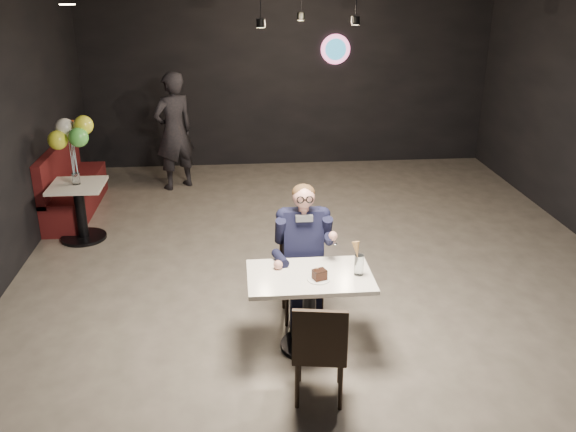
{
  "coord_description": "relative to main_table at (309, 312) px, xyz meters",
  "views": [
    {
      "loc": [
        -0.95,
        -6.07,
        3.23
      ],
      "look_at": [
        -0.47,
        -0.73,
        1.07
      ],
      "focal_mm": 38.0,
      "sensor_mm": 36.0,
      "label": 1
    }
  ],
  "objects": [
    {
      "name": "main_table",
      "position": [
        0.0,
        0.0,
        0.0
      ],
      "size": [
        1.1,
        0.7,
        0.75
      ],
      "primitive_type": "cube",
      "color": "silver",
      "rests_on": "floor"
    },
    {
      "name": "dessert_plate",
      "position": [
        0.07,
        -0.1,
        0.38
      ],
      "size": [
        0.2,
        0.2,
        0.01
      ],
      "primitive_type": "cylinder",
      "color": "white",
      "rests_on": "main_table"
    },
    {
      "name": "sundae_glass",
      "position": [
        0.43,
        -0.03,
        0.47
      ],
      "size": [
        0.08,
        0.08,
        0.19
      ],
      "primitive_type": "cylinder",
      "color": "silver",
      "rests_on": "main_table"
    },
    {
      "name": "floor",
      "position": [
        0.33,
        1.33,
        -0.38
      ],
      "size": [
        9.0,
        9.0,
        0.0
      ],
      "primitive_type": "plane",
      "color": "gray",
      "rests_on": "ground"
    },
    {
      "name": "booth_bench",
      "position": [
        -2.92,
        3.7,
        0.12
      ],
      "size": [
        0.49,
        1.97,
        0.98
      ],
      "primitive_type": "cube",
      "color": "#4C1010",
      "rests_on": "floor"
    },
    {
      "name": "wafer_cone",
      "position": [
        0.4,
        -0.05,
        0.63
      ],
      "size": [
        0.08,
        0.08,
        0.14
      ],
      "primitive_type": "cone",
      "rotation": [
        0.0,
        0.0,
        0.26
      ],
      "color": "tan",
      "rests_on": "sundae_glass"
    },
    {
      "name": "mint_leaf",
      "position": [
        0.09,
        -0.08,
        0.47
      ],
      "size": [
        0.07,
        0.04,
        0.01
      ],
      "primitive_type": "ellipsoid",
      "color": "#2E8A2D",
      "rests_on": "cake_slice"
    },
    {
      "name": "wall_sign",
      "position": [
        1.13,
        5.8,
        1.62
      ],
      "size": [
        0.5,
        0.06,
        0.5
      ],
      "primitive_type": null,
      "color": "pink",
      "rests_on": "floor"
    },
    {
      "name": "chair_near",
      "position": [
        0.0,
        -0.68,
        0.09
      ],
      "size": [
        0.49,
        0.52,
        0.92
      ],
      "primitive_type": "cube",
      "rotation": [
        0.0,
        0.0,
        -0.16
      ],
      "color": "black",
      "rests_on": "floor"
    },
    {
      "name": "balloon_bunch",
      "position": [
        -2.62,
        2.7,
        0.88
      ],
      "size": [
        0.43,
        0.43,
        0.71
      ],
      "primitive_type": "cube",
      "color": "#ECF433",
      "rests_on": "balloon_vase"
    },
    {
      "name": "chair_far",
      "position": [
        0.0,
        0.55,
        0.09
      ],
      "size": [
        0.42,
        0.46,
        0.92
      ],
      "primitive_type": "cube",
      "color": "black",
      "rests_on": "floor"
    },
    {
      "name": "passerby",
      "position": [
        -1.56,
        4.65,
        0.54
      ],
      "size": [
        0.8,
        0.74,
        1.84
      ],
      "primitive_type": "imported",
      "rotation": [
        0.0,
        0.0,
        3.75
      ],
      "color": "black",
      "rests_on": "floor"
    },
    {
      "name": "pendant_lights",
      "position": [
        0.33,
        3.33,
        2.51
      ],
      "size": [
        1.4,
        1.2,
        0.36
      ],
      "primitive_type": "cube",
      "color": "black",
      "rests_on": "floor"
    },
    {
      "name": "seated_man",
      "position": [
        0.0,
        0.55,
        0.34
      ],
      "size": [
        0.6,
        0.8,
        1.44
      ],
      "primitive_type": "cube",
      "color": "black",
      "rests_on": "floor"
    },
    {
      "name": "cake_slice",
      "position": [
        0.07,
        -0.11,
        0.43
      ],
      "size": [
        0.13,
        0.12,
        0.08
      ],
      "primitive_type": "cube",
      "rotation": [
        0.0,
        0.0,
        0.35
      ],
      "color": "black",
      "rests_on": "dessert_plate"
    },
    {
      "name": "side_table",
      "position": [
        -2.62,
        2.7,
        0.04
      ],
      "size": [
        0.66,
        0.66,
        0.82
      ],
      "primitive_type": "cube",
      "color": "silver",
      "rests_on": "floor"
    },
    {
      "name": "balloon_vase",
      "position": [
        -2.62,
        2.7,
        0.45
      ],
      "size": [
        0.1,
        0.1,
        0.14
      ],
      "primitive_type": "cylinder",
      "color": "silver",
      "rests_on": "side_table"
    }
  ]
}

